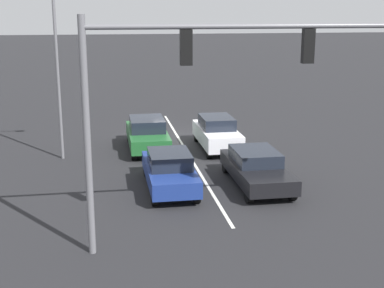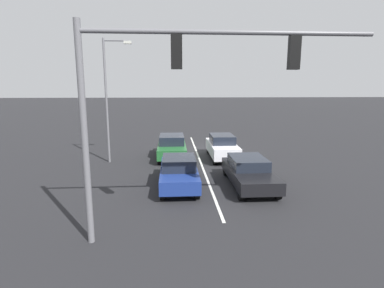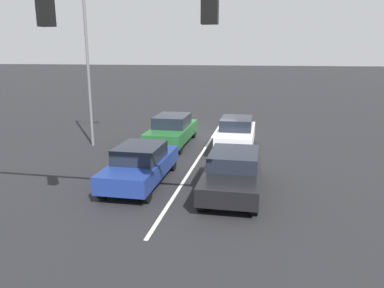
# 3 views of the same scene
# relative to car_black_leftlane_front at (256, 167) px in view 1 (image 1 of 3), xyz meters

# --- Properties ---
(ground_plane) EXTENTS (240.00, 240.00, 0.00)m
(ground_plane) POSITION_rel_car_black_leftlane_front_xyz_m (1.91, -8.36, -0.72)
(ground_plane) COLOR black
(lane_stripe_left_divider) EXTENTS (0.12, 18.43, 0.01)m
(lane_stripe_left_divider) POSITION_rel_car_black_leftlane_front_xyz_m (1.91, -5.14, -0.71)
(lane_stripe_left_divider) COLOR silver
(lane_stripe_left_divider) RESTS_ON ground_plane
(car_black_leftlane_front) EXTENTS (1.87, 4.79, 1.38)m
(car_black_leftlane_front) POSITION_rel_car_black_leftlane_front_xyz_m (0.00, 0.00, 0.00)
(car_black_leftlane_front) COLOR black
(car_black_leftlane_front) RESTS_ON ground_plane
(car_navy_midlane_front) EXTENTS (1.76, 4.61, 1.47)m
(car_navy_midlane_front) POSITION_rel_car_black_leftlane_front_xyz_m (3.41, -0.10, 0.04)
(car_navy_midlane_front) COLOR navy
(car_navy_midlane_front) RESTS_ON ground_plane
(car_darkgreen_midlane_second) EXTENTS (1.85, 4.74, 1.56)m
(car_darkgreen_midlane_second) POSITION_rel_car_black_leftlane_front_xyz_m (3.75, -6.19, 0.08)
(car_darkgreen_midlane_second) COLOR #1E5928
(car_darkgreen_midlane_second) RESTS_ON ground_plane
(car_white_leftlane_second) EXTENTS (1.71, 4.38, 1.61)m
(car_white_leftlane_second) POSITION_rel_car_black_leftlane_front_xyz_m (0.35, -5.73, 0.10)
(car_white_leftlane_second) COLOR silver
(car_white_leftlane_second) RESTS_ON ground_plane
(traffic_signal_gantry) EXTENTS (8.56, 0.37, 6.62)m
(traffic_signal_gantry) POSITION_rel_car_black_leftlane_front_xyz_m (3.82, 5.06, 4.12)
(traffic_signal_gantry) COLOR slate
(traffic_signal_gantry) RESTS_ON ground_plane
(street_lamp_right_shoulder) EXTENTS (1.73, 0.24, 7.66)m
(street_lamp_right_shoulder) POSITION_rel_car_black_leftlane_front_xyz_m (7.58, -5.17, 3.69)
(street_lamp_right_shoulder) COLOR slate
(street_lamp_right_shoulder) RESTS_ON ground_plane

